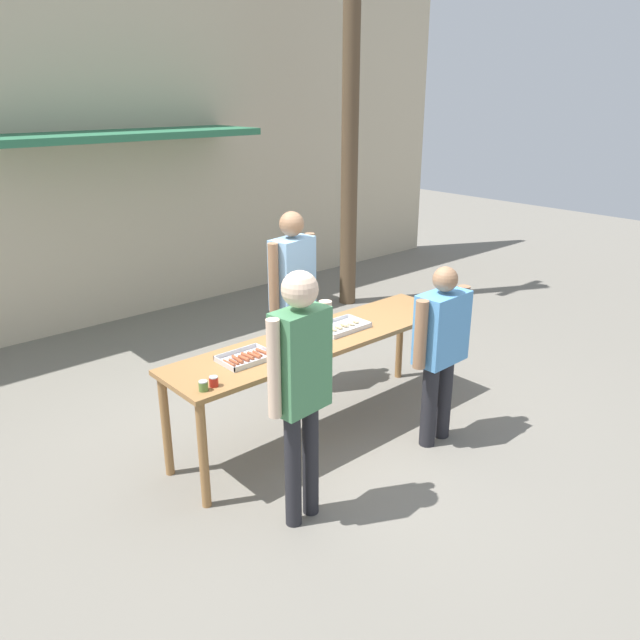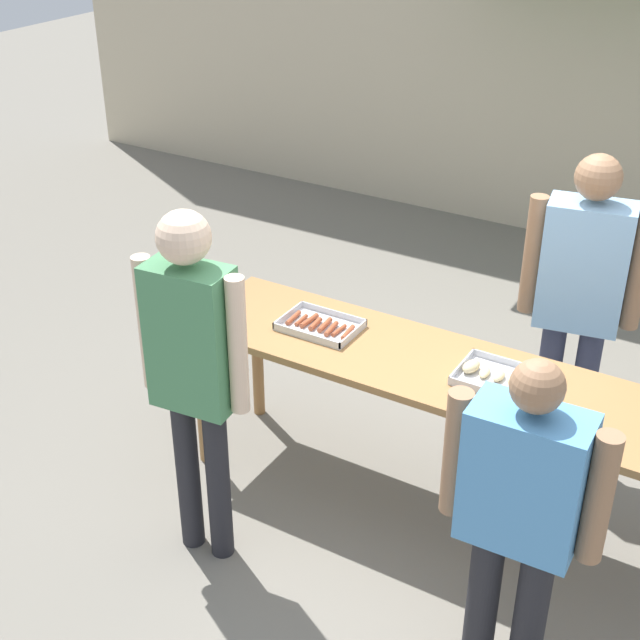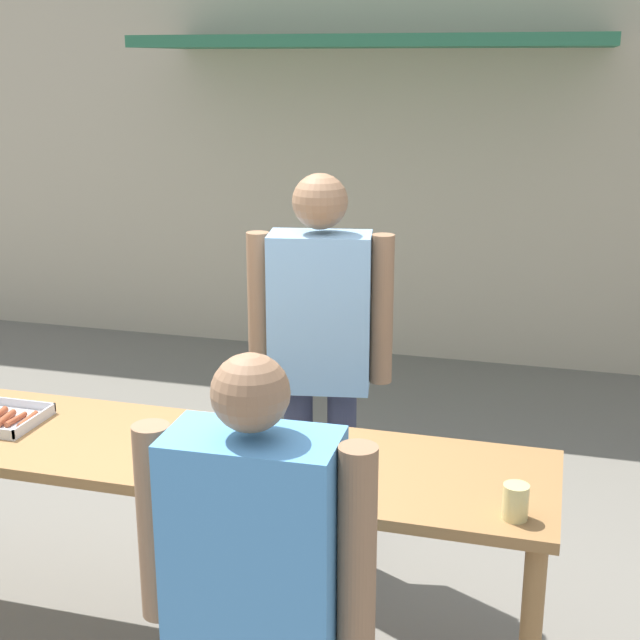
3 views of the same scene
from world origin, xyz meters
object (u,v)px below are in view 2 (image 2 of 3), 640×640
Objects in this scene: food_tray_sausages at (320,326)px; food_tray_buns at (502,379)px; person_server_behind_table at (581,288)px; person_customer_holding_hotdog at (193,360)px; condiment_jar_ketchup at (227,320)px; person_customer_with_cup at (521,505)px; condiment_jar_mustard at (211,316)px.

food_tray_sausages is 1.01m from food_tray_buns.
person_customer_holding_hotdog is at bearing -137.87° from person_server_behind_table.
condiment_jar_ketchup is 1.93m from person_customer_with_cup.
condiment_jar_ketchup is at bearing -19.40° from person_customer_with_cup.
person_customer_with_cup reaches higher than food_tray_sausages.
person_server_behind_table is (1.13, 0.80, 0.17)m from food_tray_sausages.
food_tray_sausages is 0.90m from person_customer_holding_hotdog.
person_server_behind_table is at bearing -82.36° from person_customer_with_cup.
condiment_jar_mustard is 0.04× the size of person_server_behind_table.
food_tray_buns is 0.29× the size of person_customer_with_cup.
person_server_behind_table is at bearing -133.03° from person_customer_holding_hotdog.
food_tray_buns is (1.01, 0.00, 0.00)m from food_tray_sausages.
food_tray_sausages is 0.50m from condiment_jar_ketchup.
food_tray_buns is at bearing 9.05° from condiment_jar_ketchup.
food_tray_buns is 6.17× the size of condiment_jar_ketchup.
food_tray_sausages is at bearing -105.47° from person_customer_holding_hotdog.
condiment_jar_mustard is (-0.53, -0.24, 0.02)m from food_tray_sausages.
person_server_behind_table reaches higher than person_customer_with_cup.
person_server_behind_table is at bearing 33.44° from condiment_jar_ketchup.
condiment_jar_mustard reaches higher than food_tray_sausages.
food_tray_sausages is 0.26× the size of person_customer_with_cup.
person_customer_with_cup reaches higher than condiment_jar_mustard.
condiment_jar_mustard is at bearing -18.26° from person_customer_with_cup.
condiment_jar_mustard and condiment_jar_ketchup have the same top height.
person_customer_with_cup is (0.39, -0.81, -0.00)m from food_tray_buns.
condiment_jar_ketchup is (0.09, 0.01, 0.00)m from condiment_jar_mustard.
person_customer_with_cup reaches higher than condiment_jar_ketchup.
person_server_behind_table is at bearing 81.71° from food_tray_buns.
person_customer_with_cup is (1.55, 0.05, -0.20)m from person_customer_holding_hotdog.
person_customer_holding_hotdog reaches higher than person_customer_with_cup.
condiment_jar_mustard is at bearing -63.94° from person_customer_holding_hotdog.
food_tray_buns is at bearing 8.96° from condiment_jar_mustard.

